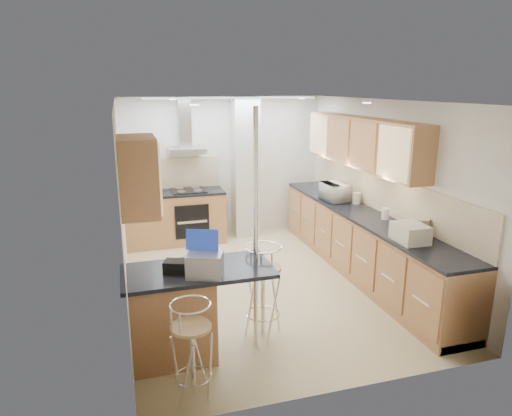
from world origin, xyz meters
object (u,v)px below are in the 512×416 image
object	(u,v)px
bar_stool_end	(263,290)
bread_bin	(410,233)
laptop	(205,265)
bar_stool_near	(192,351)
microwave	(335,192)

from	to	relation	value
bar_stool_end	bread_bin	world-z (taller)	bread_bin
bar_stool_end	bread_bin	bearing A→B (deg)	-68.45
laptop	bread_bin	bearing A→B (deg)	28.44
laptop	bread_bin	world-z (taller)	laptop
bar_stool_end	bar_stool_near	bearing A→B (deg)	156.64
microwave	laptop	bearing A→B (deg)	130.54
bar_stool_near	bar_stool_end	xyz separation A→B (m)	(0.91, 0.87, 0.06)
laptop	bread_bin	distance (m)	2.50
bar_stool_near	bar_stool_end	distance (m)	1.26
laptop	bar_stool_end	xyz separation A→B (m)	(0.70, 0.41, -0.54)
microwave	bread_bin	distance (m)	2.04
bar_stool_near	microwave	bearing A→B (deg)	30.52
microwave	bar_stool_end	world-z (taller)	microwave
bar_stool_near	laptop	bearing A→B (deg)	49.20
microwave	bar_stool_near	distance (m)	3.99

